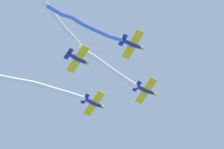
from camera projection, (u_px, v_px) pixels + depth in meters
name	position (u px, v px, depth m)	size (l,w,h in m)	color
airplane_lead	(146.00, 90.00, 98.90)	(4.91, 6.41, 1.58)	navy
smoke_trail_lead	(78.00, 38.00, 94.07)	(23.24, 18.41, 3.56)	white
airplane_left_wing	(94.00, 103.00, 100.09)	(4.91, 6.37, 1.58)	navy
smoke_trail_left_wing	(24.00, 83.00, 96.02)	(23.95, 4.90, 2.81)	white
airplane_right_wing	(132.00, 44.00, 93.64)	(4.90, 6.42, 1.58)	navy
smoke_trail_right_wing	(85.00, 24.00, 91.01)	(14.24, 5.27, 1.32)	#4C75DB
airplane_slot	(78.00, 59.00, 94.75)	(4.90, 6.36, 1.58)	navy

